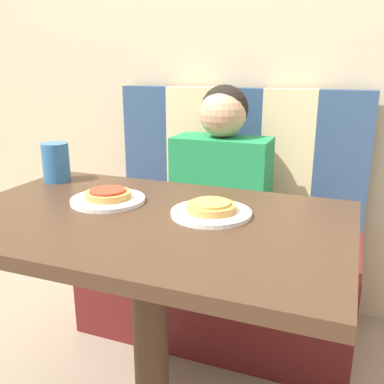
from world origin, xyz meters
The scene contains 10 objects.
wall_back centered at (0.00, 0.99, 1.30)m, with size 7.00×0.05×2.60m.
booth_seat centered at (0.00, 0.65, 0.22)m, with size 1.11×0.56×0.44m.
booth_backrest centered at (0.00, 0.89, 0.73)m, with size 1.11×0.08×0.58m.
dining_table centered at (0.00, 0.00, 0.63)m, with size 1.04×0.66×0.73m.
person centered at (0.00, 0.66, 0.73)m, with size 0.38×0.21×0.60m.
plate_left centered at (-0.16, 0.06, 0.74)m, with size 0.21×0.21×0.01m.
plate_right centered at (0.16, 0.06, 0.74)m, with size 0.21×0.21×0.01m.
pizza_left centered at (-0.16, 0.06, 0.76)m, with size 0.13×0.13×0.03m.
pizza_right centered at (0.16, 0.06, 0.76)m, with size 0.13×0.13×0.03m.
drinking_cup centered at (-0.44, 0.20, 0.80)m, with size 0.09×0.09×0.13m.
Camera 1 is at (0.49, -0.94, 1.11)m, focal length 40.00 mm.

